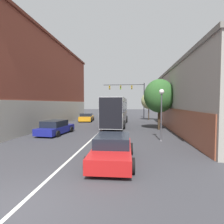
% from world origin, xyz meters
% --- Properties ---
extents(ground_plane, '(160.00, 160.00, 0.00)m').
position_xyz_m(ground_plane, '(0.00, 0.00, 0.00)').
color(ground_plane, '#38383D').
extents(lane_center_line, '(0.14, 46.87, 0.01)m').
position_xyz_m(lane_center_line, '(0.00, 17.43, 0.00)').
color(lane_center_line, silver).
rests_on(lane_center_line, ground_plane).
extents(building_left_brick, '(10.35, 25.12, 11.13)m').
position_xyz_m(building_left_brick, '(-11.45, 18.43, 5.69)').
color(building_left_brick, brown).
rests_on(building_left_brick, ground_plane).
extents(building_right_storefront, '(6.71, 19.97, 6.84)m').
position_xyz_m(building_right_storefront, '(10.69, 14.65, 3.53)').
color(building_right_storefront, '#9E998E').
rests_on(building_right_storefront, ground_plane).
extents(bus, '(2.94, 11.12, 3.61)m').
position_xyz_m(bus, '(1.16, 18.91, 2.02)').
color(bus, '#B7B7BC').
rests_on(bus, ground_plane).
extents(hatchback_foreground, '(2.22, 4.47, 1.32)m').
position_xyz_m(hatchback_foreground, '(2.26, 4.33, 0.64)').
color(hatchback_foreground, red).
rests_on(hatchback_foreground, ground_plane).
extents(parked_car_left_near, '(2.46, 4.17, 1.31)m').
position_xyz_m(parked_car_left_near, '(-4.04, 23.31, 0.63)').
color(parked_car_left_near, orange).
rests_on(parked_car_left_near, ground_plane).
extents(parked_car_left_mid, '(2.44, 4.51, 1.33)m').
position_xyz_m(parked_car_left_mid, '(-3.96, 11.45, 0.62)').
color(parked_car_left_mid, navy).
rests_on(parked_car_left_mid, ground_plane).
extents(traffic_signal_gantry, '(8.20, 0.36, 6.92)m').
position_xyz_m(traffic_signal_gantry, '(3.05, 30.86, 5.14)').
color(traffic_signal_gantry, black).
rests_on(traffic_signal_gantry, ground_plane).
extents(street_lamp, '(0.39, 0.39, 4.03)m').
position_xyz_m(street_lamp, '(5.51, 9.50, 2.69)').
color(street_lamp, '#47474C').
rests_on(street_lamp, ground_plane).
extents(street_tree_near, '(3.35, 3.01, 5.60)m').
position_xyz_m(street_tree_near, '(6.26, 15.47, 3.74)').
color(street_tree_near, '#3D2D1E').
rests_on(street_tree_near, ground_plane).
extents(street_tree_far, '(2.61, 2.35, 4.79)m').
position_xyz_m(street_tree_far, '(6.23, 26.56, 3.34)').
color(street_tree_far, '#3D2D1E').
rests_on(street_tree_far, ground_plane).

